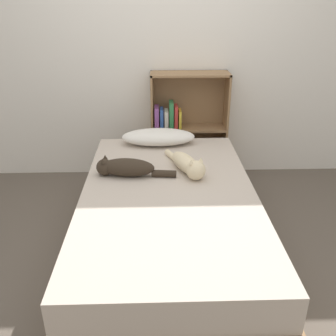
{
  "coord_description": "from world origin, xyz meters",
  "views": [
    {
      "loc": [
        -0.08,
        -2.23,
        1.76
      ],
      "look_at": [
        0.0,
        0.16,
        0.63
      ],
      "focal_mm": 40.0,
      "sensor_mm": 36.0,
      "label": 1
    }
  ],
  "objects": [
    {
      "name": "ground_plane",
      "position": [
        0.0,
        0.0,
        0.0
      ],
      "size": [
        8.0,
        8.0,
        0.0
      ],
      "primitive_type": "plane",
      "color": "brown"
    },
    {
      "name": "wall_back",
      "position": [
        0.0,
        1.45,
        1.25
      ],
      "size": [
        8.0,
        0.06,
        2.5
      ],
      "color": "white",
      "rests_on": "ground_plane"
    },
    {
      "name": "bed",
      "position": [
        0.0,
        0.0,
        0.26
      ],
      "size": [
        1.22,
        2.07,
        0.53
      ],
      "color": "brown",
      "rests_on": "ground_plane"
    },
    {
      "name": "pillow",
      "position": [
        -0.06,
        0.87,
        0.6
      ],
      "size": [
        0.64,
        0.28,
        0.14
      ],
      "color": "white",
      "rests_on": "bed"
    },
    {
      "name": "cat_light",
      "position": [
        0.15,
        0.28,
        0.59
      ],
      "size": [
        0.29,
        0.54,
        0.16
      ],
      "rotation": [
        0.0,
        0.0,
        5.11
      ],
      "color": "beige",
      "rests_on": "bed"
    },
    {
      "name": "cat_dark",
      "position": [
        -0.31,
        0.25,
        0.6
      ],
      "size": [
        0.59,
        0.19,
        0.15
      ],
      "rotation": [
        0.0,
        0.0,
        3.03
      ],
      "color": "#33281E",
      "rests_on": "bed"
    },
    {
      "name": "bookshelf",
      "position": [
        0.21,
        1.32,
        0.56
      ],
      "size": [
        0.74,
        0.26,
        1.08
      ],
      "color": "#8E6B47",
      "rests_on": "ground_plane"
    }
  ]
}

